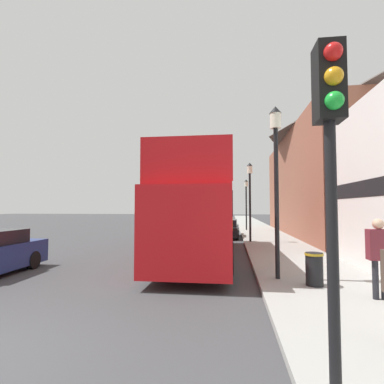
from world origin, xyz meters
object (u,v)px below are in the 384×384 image
tour_bus (203,215)px  lamp_post_third (246,195)px  traffic_signal (331,137)px  litter_bin (314,268)px  lamp_post_nearest (276,160)px  lamp_post_second (250,187)px  pedestrian_second (379,251)px  parked_car_ahead_of_bus (226,229)px

tour_bus → lamp_post_third: (2.59, 14.58, 1.51)m
traffic_signal → litter_bin: traffic_signal is taller
traffic_signal → lamp_post_nearest: (0.26, 5.70, 0.66)m
tour_bus → lamp_post_third: bearing=79.7°
lamp_post_second → litter_bin: 10.57m
traffic_signal → lamp_post_nearest: bearing=87.3°
tour_bus → lamp_post_nearest: (2.56, -4.31, 1.77)m
pedestrian_second → lamp_post_nearest: size_ratio=0.35×
parked_car_ahead_of_bus → litter_bin: (2.56, -13.75, -0.02)m
pedestrian_second → lamp_post_third: size_ratio=0.39×
parked_car_ahead_of_bus → lamp_post_second: size_ratio=0.96×
tour_bus → parked_car_ahead_of_bus: tour_bus is taller
lamp_post_nearest → lamp_post_third: size_ratio=1.09×
traffic_signal → lamp_post_third: 24.60m
tour_bus → lamp_post_nearest: 5.32m
lamp_post_nearest → lamp_post_second: (-0.20, 9.45, -0.17)m
lamp_post_third → litter_bin: bearing=-87.6°
traffic_signal → lamp_post_third: size_ratio=0.82×
pedestrian_second → litter_bin: size_ratio=2.10×
tour_bus → traffic_signal: tour_bus is taller
traffic_signal → lamp_post_second: size_ratio=0.80×
pedestrian_second → lamp_post_second: size_ratio=0.38×
lamp_post_nearest → lamp_post_second: lamp_post_nearest is taller
pedestrian_second → traffic_signal: 4.88m
traffic_signal → lamp_post_third: lamp_post_third is taller
tour_bus → parked_car_ahead_of_bus: 8.88m
parked_car_ahead_of_bus → lamp_post_nearest: size_ratio=0.91×
lamp_post_nearest → litter_bin: bearing=-39.1°
lamp_post_nearest → lamp_post_second: 9.45m
pedestrian_second → traffic_signal: size_ratio=0.47×
parked_car_ahead_of_bus → litter_bin: parked_car_ahead_of_bus is taller
tour_bus → pedestrian_second: 7.57m
lamp_post_second → pedestrian_second: bearing=-79.0°
pedestrian_second → lamp_post_second: (-2.17, 11.16, 2.21)m
pedestrian_second → litter_bin: pedestrian_second is taller
lamp_post_second → lamp_post_nearest: bearing=-88.8°
tour_bus → pedestrian_second: tour_bus is taller
litter_bin → pedestrian_second: bearing=-42.4°
tour_bus → lamp_post_nearest: lamp_post_nearest is taller
tour_bus → lamp_post_third: lamp_post_third is taller
litter_bin → parked_car_ahead_of_bus: bearing=100.5°
pedestrian_second → lamp_post_second: lamp_post_second is taller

